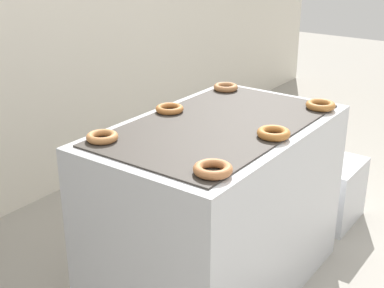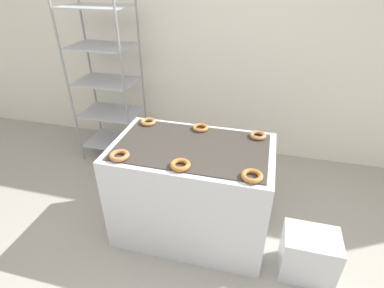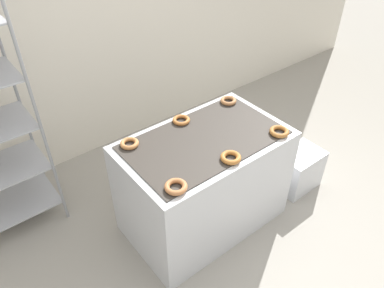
{
  "view_description": "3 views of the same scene",
  "coord_description": "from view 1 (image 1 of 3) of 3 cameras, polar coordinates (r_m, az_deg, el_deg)",
  "views": [
    {
      "loc": [
        -1.92,
        -0.61,
        1.68
      ],
      "look_at": [
        0.0,
        0.78,
        0.73
      ],
      "focal_mm": 50.0,
      "sensor_mm": 36.0,
      "label": 1
    },
    {
      "loc": [
        0.49,
        -1.26,
        2.06
      ],
      "look_at": [
        0.0,
        0.63,
        0.89
      ],
      "focal_mm": 28.0,
      "sensor_mm": 36.0,
      "label": 2
    },
    {
      "loc": [
        -1.41,
        -1.01,
        2.51
      ],
      "look_at": [
        0.0,
        0.78,
        0.73
      ],
      "focal_mm": 35.0,
      "sensor_mm": 36.0,
      "label": 3
    }
  ],
  "objects": [
    {
      "name": "donut_near_right",
      "position": [
        2.7,
        13.55,
        4.05
      ],
      "size": [
        0.14,
        0.14,
        0.03
      ],
      "primitive_type": "torus",
      "color": "#AB6C32",
      "rests_on": "fryer_machine"
    },
    {
      "name": "glaze_bin",
      "position": [
        3.4,
        14.76,
        -4.92
      ],
      "size": [
        0.4,
        0.29,
        0.39
      ],
      "color": "silver",
      "rests_on": "ground_plane"
    },
    {
      "name": "donut_far_left",
      "position": [
        2.25,
        -9.56,
        0.75
      ],
      "size": [
        0.13,
        0.13,
        0.03
      ],
      "primitive_type": "torus",
      "color": "#BD7A44",
      "rests_on": "fryer_machine"
    },
    {
      "name": "fryer_machine",
      "position": [
        2.61,
        2.7,
        -6.81
      ],
      "size": [
        1.25,
        0.76,
        0.87
      ],
      "color": "silver",
      "rests_on": "ground_plane"
    },
    {
      "name": "donut_far_right",
      "position": [
        2.95,
        3.61,
        6.07
      ],
      "size": [
        0.13,
        0.13,
        0.03
      ],
      "primitive_type": "torus",
      "color": "#AB7043",
      "rests_on": "fryer_machine"
    },
    {
      "name": "donut_near_center",
      "position": [
        2.29,
        8.7,
        1.16
      ],
      "size": [
        0.14,
        0.14,
        0.03
      ],
      "primitive_type": "torus",
      "color": "#B46E30",
      "rests_on": "fryer_machine"
    },
    {
      "name": "donut_near_left",
      "position": [
        1.92,
        2.24,
        -2.7
      ],
      "size": [
        0.14,
        0.14,
        0.03
      ],
      "primitive_type": "torus",
      "color": "#B57041",
      "rests_on": "fryer_machine"
    },
    {
      "name": "donut_far_center",
      "position": [
        2.58,
        -2.38,
        3.79
      ],
      "size": [
        0.14,
        0.14,
        0.03
      ],
      "primitive_type": "torus",
      "color": "#B56C33",
      "rests_on": "fryer_machine"
    }
  ]
}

